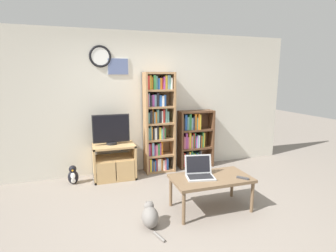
{
  "coord_description": "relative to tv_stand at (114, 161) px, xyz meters",
  "views": [
    {
      "loc": [
        -1.12,
        -2.89,
        1.8
      ],
      "look_at": [
        0.15,
        1.06,
        1.01
      ],
      "focal_mm": 28.0,
      "sensor_mm": 36.0,
      "label": 1
    }
  ],
  "objects": [
    {
      "name": "ground_plane",
      "position": [
        0.66,
        -1.64,
        -0.31
      ],
      "size": [
        18.0,
        18.0,
        0.0
      ],
      "primitive_type": "plane",
      "color": "gray"
    },
    {
      "name": "wall_back",
      "position": [
        0.65,
        0.31,
        1.0
      ],
      "size": [
        5.96,
        0.09,
        2.6
      ],
      "color": "beige",
      "rests_on": "ground_plane"
    },
    {
      "name": "tv_stand",
      "position": [
        0.0,
        0.0,
        0.0
      ],
      "size": [
        0.73,
        0.49,
        0.62
      ],
      "color": "tan",
      "rests_on": "ground_plane"
    },
    {
      "name": "television",
      "position": [
        -0.03,
        0.04,
        0.57
      ],
      "size": [
        0.64,
        0.18,
        0.53
      ],
      "color": "black",
      "rests_on": "tv_stand"
    },
    {
      "name": "bookshelf_tall",
      "position": [
        0.84,
        0.13,
        0.63
      ],
      "size": [
        0.56,
        0.31,
        1.87
      ],
      "color": "#9E754C",
      "rests_on": "ground_plane"
    },
    {
      "name": "bookshelf_short",
      "position": [
        1.58,
        0.15,
        0.24
      ],
      "size": [
        0.7,
        0.26,
        1.14
      ],
      "color": "brown",
      "rests_on": "ground_plane"
    },
    {
      "name": "coffee_table",
      "position": [
        1.12,
        -1.53,
        0.1
      ],
      "size": [
        1.06,
        0.58,
        0.46
      ],
      "color": "brown",
      "rests_on": "ground_plane"
    },
    {
      "name": "laptop",
      "position": [
        0.98,
        -1.46,
        0.22
      ],
      "size": [
        0.42,
        0.36,
        0.28
      ],
      "rotation": [
        0.0,
        0.0,
        -0.18
      ],
      "color": "#B7BABC",
      "rests_on": "coffee_table"
    },
    {
      "name": "remote_near_laptop",
      "position": [
        1.49,
        -1.71,
        0.16
      ],
      "size": [
        0.14,
        0.15,
        0.02
      ],
      "rotation": [
        0.0,
        0.0,
        0.75
      ],
      "color": "#38383A",
      "rests_on": "coffee_table"
    },
    {
      "name": "cat",
      "position": [
        0.23,
        -1.69,
        -0.18
      ],
      "size": [
        0.23,
        0.52,
        0.3
      ],
      "rotation": [
        0.0,
        0.0,
        -0.08
      ],
      "color": "slate",
      "rests_on": "ground_plane"
    },
    {
      "name": "penguin_figurine",
      "position": [
        -0.7,
        -0.04,
        -0.16
      ],
      "size": [
        0.17,
        0.16,
        0.32
      ],
      "color": "black",
      "rests_on": "ground_plane"
    }
  ]
}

